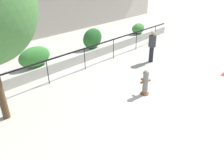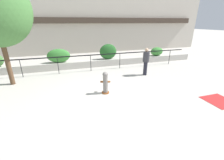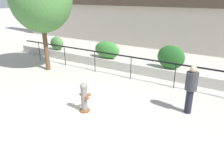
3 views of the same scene
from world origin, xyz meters
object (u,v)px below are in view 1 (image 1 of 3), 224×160
at_px(pedestrian, 152,45).
at_px(fire_hydrant, 145,82).
at_px(hedge_bush_2, 93,38).
at_px(hedge_bush_3, 138,29).
at_px(hedge_bush_1, 35,57).

bearing_deg(pedestrian, fire_hydrant, -149.89).
xyz_separation_m(hedge_bush_2, hedge_bush_3, (4.35, 0.00, -0.22)).
bearing_deg(hedge_bush_1, pedestrian, -29.36).
height_order(hedge_bush_1, hedge_bush_2, hedge_bush_2).
bearing_deg(hedge_bush_3, fire_hydrant, -140.70).
xyz_separation_m(hedge_bush_2, fire_hydrant, (-1.51, -4.79, -0.53)).
relative_size(hedge_bush_1, hedge_bush_3, 1.42).
height_order(hedge_bush_3, fire_hydrant, hedge_bush_3).
bearing_deg(fire_hydrant, pedestrian, 30.11).
relative_size(hedge_bush_1, pedestrian, 0.91).
bearing_deg(fire_hydrant, hedge_bush_2, 72.53).
xyz_separation_m(hedge_bush_1, pedestrian, (5.28, -2.97, 0.00)).
bearing_deg(hedge_bush_3, pedestrian, -132.42).
bearing_deg(hedge_bush_3, hedge_bush_1, 180.00).
distance_m(hedge_bush_1, fire_hydrant, 5.27).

